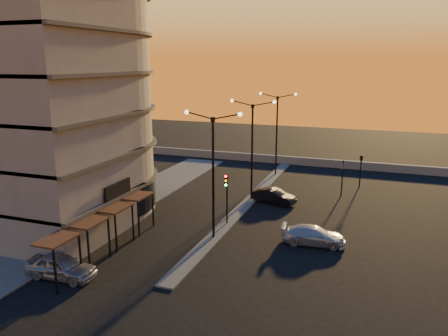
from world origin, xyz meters
TOP-DOWN VIEW (x-y plane):
  - ground at (0.00, 0.00)m, footprint 120.00×120.00m
  - sidewalk_west at (-10.50, 4.00)m, footprint 5.00×40.00m
  - median at (0.00, 10.00)m, footprint 1.20×36.00m
  - parapet at (2.00, 26.00)m, footprint 44.00×0.50m
  - building at (-14.00, 0.03)m, footprint 14.35×17.08m
  - streetlamp_near at (0.00, 0.00)m, footprint 4.32×0.32m
  - streetlamp_mid at (0.00, 10.00)m, footprint 4.32×0.32m
  - streetlamp_far at (0.00, 20.00)m, footprint 4.32×0.32m
  - traffic_light_main at (0.00, 2.87)m, footprint 0.28×0.44m
  - signal_east_a at (8.00, 14.00)m, footprint 0.13×0.16m
  - signal_east_b at (9.50, 18.00)m, footprint 0.42×1.99m
  - car_hatchback at (-6.50, -8.89)m, footprint 4.43×1.93m
  - car_sedan at (2.26, 9.70)m, footprint 4.35×2.43m
  - car_wagon at (7.18, 1.43)m, footprint 4.73×2.28m

SIDE VIEW (x-z plane):
  - ground at x=0.00m, z-range 0.00..0.00m
  - sidewalk_west at x=-10.50m, z-range 0.00..0.12m
  - median at x=0.00m, z-range 0.00..0.12m
  - parapet at x=2.00m, z-range 0.00..1.00m
  - car_wagon at x=7.18m, z-range 0.00..1.33m
  - car_sedan at x=2.26m, z-range 0.00..1.36m
  - car_hatchback at x=-6.50m, z-range 0.00..1.49m
  - signal_east_a at x=8.00m, z-range 0.13..3.73m
  - traffic_light_main at x=0.00m, z-range 0.76..5.01m
  - signal_east_b at x=9.50m, z-range 1.30..4.90m
  - streetlamp_near at x=0.00m, z-range 0.84..10.35m
  - streetlamp_mid at x=0.00m, z-range 0.84..10.35m
  - streetlamp_far at x=0.00m, z-range 0.84..10.35m
  - building at x=-14.00m, z-range -0.59..24.41m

